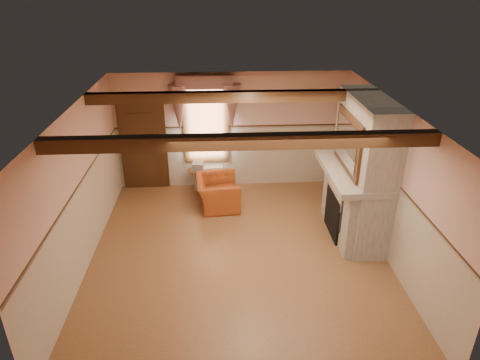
{
  "coord_description": "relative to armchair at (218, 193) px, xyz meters",
  "views": [
    {
      "loc": [
        -0.35,
        -6.69,
        4.76
      ],
      "look_at": [
        0.08,
        0.8,
        1.15
      ],
      "focal_mm": 32.0,
      "sensor_mm": 36.0,
      "label": 1
    }
  ],
  "objects": [
    {
      "name": "fireplace",
      "position": [
        2.79,
        -1.26,
        1.06
      ],
      "size": [
        0.85,
        2.0,
        2.8
      ],
      "primitive_type": "cube",
      "color": "gray",
      "rests_on": "floor"
    },
    {
      "name": "mantel_clock",
      "position": [
        2.61,
        -0.56,
        1.18
      ],
      "size": [
        0.14,
        0.24,
        0.2
      ],
      "primitive_type": "cube",
      "color": "black",
      "rests_on": "mantel"
    },
    {
      "name": "wainscot",
      "position": [
        0.37,
        -1.86,
        0.41
      ],
      "size": [
        5.5,
        6.0,
        1.5
      ],
      "primitive_type": null,
      "color": "#BEB199",
      "rests_on": "floor"
    },
    {
      "name": "jar_yellow",
      "position": [
        2.61,
        -1.53,
        1.14
      ],
      "size": [
        0.06,
        0.06,
        0.12
      ],
      "primitive_type": "cylinder",
      "color": "gold",
      "rests_on": "mantel"
    },
    {
      "name": "candle_red",
      "position": [
        2.61,
        -2.06,
        1.16
      ],
      "size": [
        0.06,
        0.06,
        0.16
      ],
      "primitive_type": "cylinder",
      "color": "#B52616",
      "rests_on": "mantel"
    },
    {
      "name": "ceiling_beam_front",
      "position": [
        0.37,
        -3.06,
        2.36
      ],
      "size": [
        5.5,
        0.18,
        0.2
      ],
      "primitive_type": "cube",
      "color": "black",
      "rests_on": "ceiling"
    },
    {
      "name": "firebox",
      "position": [
        2.37,
        -1.26,
        0.11
      ],
      "size": [
        0.2,
        0.95,
        0.9
      ],
      "primitive_type": "cube",
      "color": "black",
      "rests_on": "floor"
    },
    {
      "name": "wall_right",
      "position": [
        3.12,
        -1.86,
        1.06
      ],
      "size": [
        0.02,
        6.0,
        2.8
      ],
      "primitive_type": "cube",
      "color": "#D1A090",
      "rests_on": "floor"
    },
    {
      "name": "overmantel_mirror",
      "position": [
        2.43,
        -1.26,
        1.63
      ],
      "size": [
        0.06,
        1.44,
        1.04
      ],
      "primitive_type": "cube",
      "color": "silver",
      "rests_on": "fireplace"
    },
    {
      "name": "ceiling_beam_back",
      "position": [
        0.37,
        -0.66,
        2.36
      ],
      "size": [
        5.5,
        0.18,
        0.2
      ],
      "primitive_type": "cube",
      "color": "black",
      "rests_on": "ceiling"
    },
    {
      "name": "armchair",
      "position": [
        0.0,
        0.0,
        0.0
      ],
      "size": [
        1.01,
        1.13,
        0.68
      ],
      "primitive_type": "imported",
      "rotation": [
        0.0,
        0.0,
        1.66
      ],
      "color": "#994219",
      "rests_on": "floor"
    },
    {
      "name": "radiator",
      "position": [
        -0.21,
        0.84,
        -0.04
      ],
      "size": [
        0.72,
        0.26,
        0.6
      ],
      "primitive_type": "cube",
      "rotation": [
        0.0,
        0.0,
        0.12
      ],
      "color": "silver",
      "rests_on": "floor"
    },
    {
      "name": "window",
      "position": [
        -0.23,
        1.11,
        1.31
      ],
      "size": [
        1.06,
        0.08,
        2.02
      ],
      "primitive_type": "cube",
      "color": "white",
      "rests_on": "wall_back"
    },
    {
      "name": "wall_front",
      "position": [
        0.37,
        -4.86,
        1.06
      ],
      "size": [
        5.5,
        0.02,
        2.8
      ],
      "primitive_type": "cube",
      "color": "#D1A090",
      "rests_on": "floor"
    },
    {
      "name": "window_drapes",
      "position": [
        -0.23,
        1.02,
        1.91
      ],
      "size": [
        1.3,
        0.14,
        1.4
      ],
      "primitive_type": "cube",
      "color": "gray",
      "rests_on": "wall_back"
    },
    {
      "name": "door",
      "position": [
        -1.73,
        1.08,
        0.71
      ],
      "size": [
        1.1,
        0.1,
        2.1
      ],
      "primitive_type": "cube",
      "color": "black",
      "rests_on": "floor"
    },
    {
      "name": "bowl",
      "position": [
        2.61,
        -1.41,
        1.13
      ],
      "size": [
        0.38,
        0.38,
        0.09
      ],
      "primitive_type": "imported",
      "color": "brown",
      "rests_on": "mantel"
    },
    {
      "name": "oil_lamp",
      "position": [
        2.61,
        -0.87,
        1.22
      ],
      "size": [
        0.11,
        0.11,
        0.28
      ],
      "primitive_type": "cylinder",
      "color": "gold",
      "rests_on": "mantel"
    },
    {
      "name": "floor",
      "position": [
        0.37,
        -1.86,
        -0.34
      ],
      "size": [
        5.5,
        6.0,
        0.01
      ],
      "primitive_type": "cube",
      "color": "brown",
      "rests_on": "ground"
    },
    {
      "name": "wall_back",
      "position": [
        0.37,
        1.14,
        1.06
      ],
      "size": [
        5.5,
        0.02,
        2.8
      ],
      "primitive_type": "cube",
      "color": "#D1A090",
      "rests_on": "floor"
    },
    {
      "name": "side_table",
      "position": [
        -0.44,
        0.84,
        -0.07
      ],
      "size": [
        0.63,
        0.63,
        0.55
      ],
      "primitive_type": "cylinder",
      "rotation": [
        0.0,
        0.0,
        -0.3
      ],
      "color": "brown",
      "rests_on": "floor"
    },
    {
      "name": "ceiling",
      "position": [
        0.37,
        -1.86,
        2.46
      ],
      "size": [
        5.5,
        6.0,
        0.01
      ],
      "primitive_type": "cube",
      "color": "silver",
      "rests_on": "wall_back"
    },
    {
      "name": "chair_rail",
      "position": [
        0.37,
        -1.86,
        1.16
      ],
      "size": [
        5.5,
        6.0,
        0.08
      ],
      "primitive_type": null,
      "color": "black",
      "rests_on": "wainscot"
    },
    {
      "name": "book_stack",
      "position": [
        -0.45,
        0.81,
        0.31
      ],
      "size": [
        0.29,
        0.34,
        0.2
      ],
      "primitive_type": "cube",
      "rotation": [
        0.0,
        0.0,
        -0.1
      ],
      "color": "#B7AD8C",
      "rests_on": "side_table"
    },
    {
      "name": "mantel",
      "position": [
        2.61,
        -1.26,
        1.02
      ],
      "size": [
        1.05,
        2.05,
        0.12
      ],
      "primitive_type": "cube",
      "color": "gray",
      "rests_on": "fireplace"
    },
    {
      "name": "wall_left",
      "position": [
        -2.38,
        -1.86,
        1.06
      ],
      "size": [
        0.02,
        6.0,
        2.8
      ],
      "primitive_type": "cube",
      "color": "#D1A090",
      "rests_on": "floor"
    }
  ]
}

